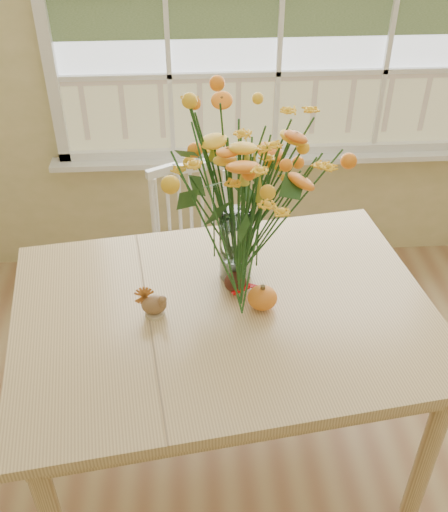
{
  "coord_description": "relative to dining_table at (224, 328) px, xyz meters",
  "views": [
    {
      "loc": [
        -0.46,
        -0.74,
        2.21
      ],
      "look_at": [
        -0.36,
        0.87,
        1.01
      ],
      "focal_mm": 42.0,
      "sensor_mm": 36.0,
      "label": 1
    }
  ],
  "objects": [
    {
      "name": "flower_vase",
      "position": [
        0.05,
        0.19,
        0.5
      ],
      "size": [
        0.57,
        0.57,
        0.68
      ],
      "color": "white",
      "rests_on": "dining_table"
    },
    {
      "name": "dining_table",
      "position": [
        0.0,
        0.0,
        0.0
      ],
      "size": [
        1.61,
        1.25,
        0.79
      ],
      "rotation": [
        0.0,
        0.0,
        0.14
      ],
      "color": "tan",
      "rests_on": "floor"
    },
    {
      "name": "windsor_chair",
      "position": [
        -0.09,
        0.81,
        -0.2
      ],
      "size": [
        0.48,
        0.46,
        0.88
      ],
      "rotation": [
        0.0,
        0.0,
        0.19
      ],
      "color": "white",
      "rests_on": "floor"
    },
    {
      "name": "dark_gourd",
      "position": [
        0.05,
        0.1,
        0.13
      ],
      "size": [
        0.13,
        0.08,
        0.07
      ],
      "color": "#38160F",
      "rests_on": "dining_table"
    },
    {
      "name": "pumpkin",
      "position": [
        0.13,
        -0.0,
        0.13
      ],
      "size": [
        0.11,
        0.11,
        0.08
      ],
      "primitive_type": "ellipsoid",
      "color": "orange",
      "rests_on": "dining_table"
    },
    {
      "name": "wall_back",
      "position": [
        0.36,
        1.4,
        0.65
      ],
      "size": [
        4.0,
        0.02,
        2.7
      ],
      "primitive_type": "cube",
      "color": "#CBC182",
      "rests_on": "floor"
    },
    {
      "name": "turkey_figurine",
      "position": [
        -0.25,
        -0.01,
        0.14
      ],
      "size": [
        0.09,
        0.07,
        0.11
      ],
      "rotation": [
        0.0,
        0.0,
        0.08
      ],
      "color": "#CCB78C",
      "rests_on": "dining_table"
    }
  ]
}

